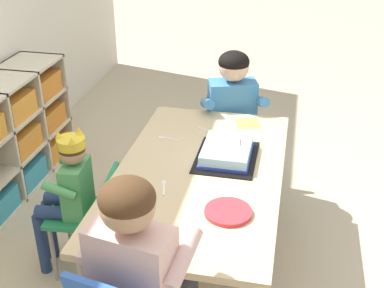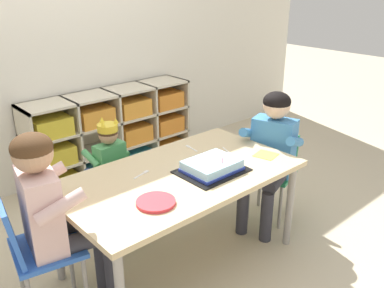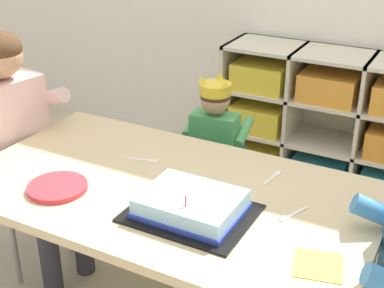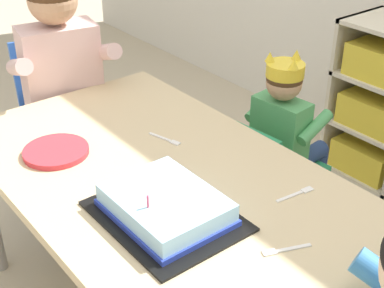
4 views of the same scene
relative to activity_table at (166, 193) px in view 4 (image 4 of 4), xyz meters
The scene contains 10 objects.
activity_table is the anchor object (origin of this frame).
classroom_chair_blue 0.60m from the activity_table, 101.21° to the left, with size 0.33×0.38×0.61m.
child_with_crown 0.67m from the activity_table, 100.21° to the left, with size 0.31×0.31×0.84m.
classroom_chair_adult_side 0.89m from the activity_table, behind, with size 0.41×0.41×0.78m.
adult_helper_seated 0.77m from the activity_table, behind, with size 0.46×0.44×1.07m.
birthday_cake_on_tray 0.21m from the activity_table, 35.94° to the right, with size 0.40×0.31×0.11m.
paper_plate_stack 0.39m from the activity_table, 149.26° to the right, with size 0.21×0.21×0.02m, color #DB333D.
fork_at_table_front_edge 0.39m from the activity_table, 38.55° to the left, with size 0.03×0.13×0.00m.
fork_near_child_seat 0.45m from the activity_table, ahead, with size 0.06×0.13×0.00m.
fork_by_napkin 0.23m from the activity_table, 143.60° to the left, with size 0.13×0.05×0.00m.
Camera 4 is at (1.13, -0.79, 1.54)m, focal length 51.82 mm.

